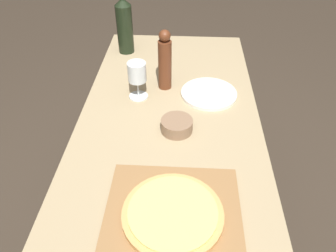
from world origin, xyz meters
name	(u,v)px	position (x,y,z in m)	size (l,w,h in m)	color
ground_plane	(167,252)	(0.00, 0.00, 0.00)	(12.00, 12.00, 0.00)	#382D23
dining_table	(167,161)	(0.00, 0.00, 0.67)	(0.70, 1.75, 0.77)	#9E8966
cutting_board	(173,218)	(0.03, -0.32, 0.77)	(0.38, 0.37, 0.02)	olive
pizza	(173,214)	(0.03, -0.32, 0.80)	(0.28, 0.28, 0.02)	tan
wine_bottle	(125,25)	(-0.25, 0.68, 0.91)	(0.08, 0.08, 0.35)	black
pepper_mill	(165,61)	(-0.03, 0.36, 0.89)	(0.06, 0.06, 0.26)	#5B2D19
wine_glass	(137,74)	(-0.14, 0.27, 0.88)	(0.08, 0.08, 0.16)	silver
small_bowl	(177,125)	(0.03, 0.07, 0.79)	(0.12, 0.12, 0.05)	#84664C
dinner_plate	(209,93)	(0.16, 0.30, 0.77)	(0.24, 0.24, 0.01)	silver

